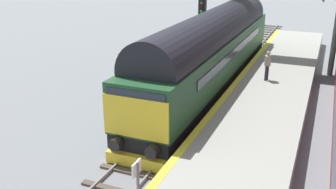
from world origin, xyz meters
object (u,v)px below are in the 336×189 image
at_px(signal_post_mid, 201,21).
at_px(platform_number_sign, 138,183).
at_px(waiting_passenger, 268,63).
at_px(diesel_locomotive, 212,48).

relative_size(signal_post_mid, platform_number_sign, 2.74).
distance_m(platform_number_sign, waiting_passenger, 13.66).
xyz_separation_m(signal_post_mid, platform_number_sign, (4.39, -18.51, -0.99)).
bearing_deg(diesel_locomotive, signal_post_mid, 115.40).
relative_size(diesel_locomotive, waiting_passenger, 12.14).
height_order(platform_number_sign, waiting_passenger, platform_number_sign).
bearing_deg(waiting_passenger, diesel_locomotive, 102.68).
distance_m(signal_post_mid, platform_number_sign, 19.05).
xyz_separation_m(platform_number_sign, waiting_passenger, (1.07, 13.61, -0.22)).
xyz_separation_m(diesel_locomotive, waiting_passenger, (3.20, -0.13, -0.50)).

